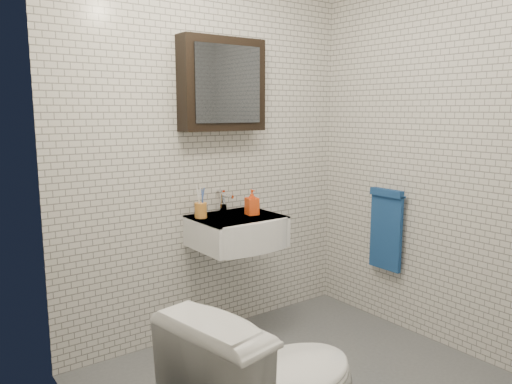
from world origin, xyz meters
TOP-DOWN VIEW (x-y plane):
  - room_shell at (0.00, 0.00)m, footprint 2.22×2.02m
  - washbasin at (0.05, 0.73)m, footprint 0.55×0.50m
  - faucet at (0.05, 0.93)m, footprint 0.06×0.20m
  - mirror_cabinet at (0.05, 0.93)m, footprint 0.60×0.15m
  - towel_rail at (1.04, 0.35)m, footprint 0.09×0.30m
  - toothbrush_cup at (-0.16, 0.87)m, footprint 0.09×0.09m
  - soap_bottle at (0.16, 0.75)m, footprint 0.09×0.09m

SIDE VIEW (x-z plane):
  - towel_rail at x=1.04m, z-range 0.43..1.01m
  - washbasin at x=0.05m, z-range 0.66..0.86m
  - toothbrush_cup at x=-0.16m, z-range 0.80..1.01m
  - faucet at x=0.05m, z-range 0.84..0.99m
  - soap_bottle at x=0.16m, z-range 0.85..1.02m
  - room_shell at x=0.00m, z-range 0.21..2.72m
  - mirror_cabinet at x=0.05m, z-range 1.40..2.00m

